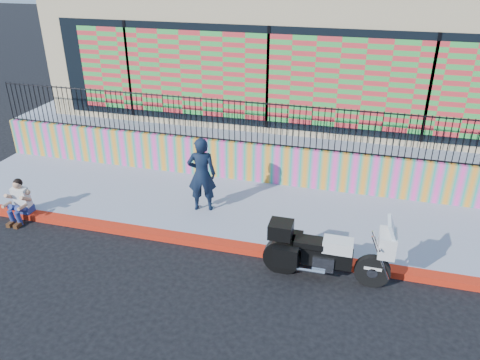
% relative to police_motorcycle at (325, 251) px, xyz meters
% --- Properties ---
extents(ground, '(90.00, 90.00, 0.00)m').
position_rel_police_motorcycle_xyz_m(ground, '(-2.22, 0.48, -0.65)').
color(ground, black).
rests_on(ground, ground).
extents(red_curb, '(16.00, 0.30, 0.15)m').
position_rel_police_motorcycle_xyz_m(red_curb, '(-2.22, 0.48, -0.58)').
color(red_curb, '#A8250C').
rests_on(red_curb, ground).
extents(sidewalk, '(16.00, 3.00, 0.15)m').
position_rel_police_motorcycle_xyz_m(sidewalk, '(-2.22, 2.13, -0.58)').
color(sidewalk, '#888FA3').
rests_on(sidewalk, ground).
extents(mural_wall, '(16.00, 0.20, 1.10)m').
position_rel_police_motorcycle_xyz_m(mural_wall, '(-2.22, 3.73, 0.05)').
color(mural_wall, '#FF43AF').
rests_on(mural_wall, sidewalk).
extents(metal_fence, '(15.80, 0.04, 1.20)m').
position_rel_police_motorcycle_xyz_m(metal_fence, '(-2.22, 3.73, 1.20)').
color(metal_fence, black).
rests_on(metal_fence, mural_wall).
extents(elevated_platform, '(16.00, 10.00, 1.25)m').
position_rel_police_motorcycle_xyz_m(elevated_platform, '(-2.22, 8.83, -0.03)').
color(elevated_platform, '#888FA3').
rests_on(elevated_platform, ground).
extents(storefront_building, '(14.00, 8.06, 4.00)m').
position_rel_police_motorcycle_xyz_m(storefront_building, '(-2.22, 8.62, 2.60)').
color(storefront_building, '#CCB388').
rests_on(storefront_building, elevated_platform).
extents(police_motorcycle, '(2.50, 0.83, 1.55)m').
position_rel_police_motorcycle_xyz_m(police_motorcycle, '(0.00, 0.00, 0.00)').
color(police_motorcycle, black).
rests_on(police_motorcycle, ground).
extents(police_officer, '(0.79, 0.61, 1.91)m').
position_rel_police_motorcycle_xyz_m(police_officer, '(-3.21, 1.80, 0.45)').
color(police_officer, black).
rests_on(police_officer, sidewalk).
extents(seated_man, '(0.54, 0.71, 1.06)m').
position_rel_police_motorcycle_xyz_m(seated_man, '(-7.43, 0.29, -0.20)').
color(seated_man, navy).
rests_on(seated_man, ground).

